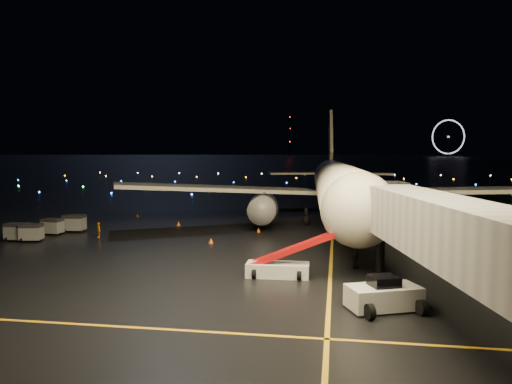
% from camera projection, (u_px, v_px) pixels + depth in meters
% --- Properties ---
extents(ground, '(2000.00, 2000.00, 0.00)m').
position_uv_depth(ground, '(318.00, 164.00, 330.13)').
color(ground, black).
rests_on(ground, ground).
extents(lane_centre, '(0.25, 80.00, 0.02)m').
position_uv_depth(lane_centre, '(332.00, 242.00, 47.87)').
color(lane_centre, gold).
rests_on(lane_centre, ground).
extents(airliner, '(56.55, 54.01, 15.25)m').
position_uv_depth(airliner, '(338.00, 160.00, 59.80)').
color(airliner, beige).
rests_on(airliner, ground).
extents(pushback_tug, '(4.44, 3.42, 1.88)m').
position_uv_depth(pushback_tug, '(384.00, 293.00, 27.60)').
color(pushback_tug, silver).
rests_on(pushback_tug, ground).
extents(belt_loader, '(6.43, 1.90, 3.10)m').
position_uv_depth(belt_loader, '(278.00, 255.00, 34.70)').
color(belt_loader, silver).
rests_on(belt_loader, ground).
extents(crew_c, '(0.82, 1.00, 1.60)m').
position_uv_depth(crew_c, '(99.00, 230.00, 50.27)').
color(crew_c, orange).
rests_on(crew_c, ground).
extents(safety_cone_0, '(0.54, 0.54, 0.52)m').
position_uv_depth(safety_cone_0, '(211.00, 241.00, 47.32)').
color(safety_cone_0, '#F9600D').
rests_on(safety_cone_0, ground).
extents(safety_cone_1, '(0.43, 0.43, 0.47)m').
position_uv_depth(safety_cone_1, '(259.00, 230.00, 53.84)').
color(safety_cone_1, '#F9600D').
rests_on(safety_cone_1, ground).
extents(safety_cone_2, '(0.61, 0.61, 0.52)m').
position_uv_depth(safety_cone_2, '(179.00, 223.00, 58.43)').
color(safety_cone_2, '#F9600D').
rests_on(safety_cone_2, ground).
extents(safety_cone_3, '(0.59, 0.59, 0.51)m').
position_uv_depth(safety_cone_3, '(137.00, 215.00, 65.88)').
color(safety_cone_3, '#F9600D').
rests_on(safety_cone_3, ground).
extents(ferris_wheel, '(49.33, 16.80, 52.00)m').
position_uv_depth(ferris_wheel, '(448.00, 138.00, 714.03)').
color(ferris_wheel, black).
rests_on(ferris_wheel, ground).
extents(radio_mast, '(1.80, 1.80, 64.00)m').
position_uv_depth(radio_mast, '(290.00, 135.00, 769.84)').
color(radio_mast, black).
rests_on(radio_mast, ground).
extents(taxiway_lights, '(164.00, 92.00, 0.36)m').
position_uv_depth(taxiway_lights, '(292.00, 181.00, 139.28)').
color(taxiway_lights, black).
rests_on(taxiway_lights, ground).
extents(baggage_cart_0, '(2.23, 1.62, 1.83)m').
position_uv_depth(baggage_cart_0, '(74.00, 223.00, 53.96)').
color(baggage_cart_0, slate).
rests_on(baggage_cart_0, ground).
extents(baggage_cart_1, '(2.04, 1.48, 1.67)m').
position_uv_depth(baggage_cart_1, '(52.00, 227.00, 52.22)').
color(baggage_cart_1, slate).
rests_on(baggage_cart_1, ground).
extents(baggage_cart_2, '(2.13, 1.56, 1.74)m').
position_uv_depth(baggage_cart_2, '(17.00, 232.00, 48.55)').
color(baggage_cart_2, slate).
rests_on(baggage_cart_2, ground).
extents(baggage_cart_3, '(2.21, 1.73, 1.68)m').
position_uv_depth(baggage_cart_3, '(31.00, 233.00, 48.27)').
color(baggage_cart_3, slate).
rests_on(baggage_cart_3, ground).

